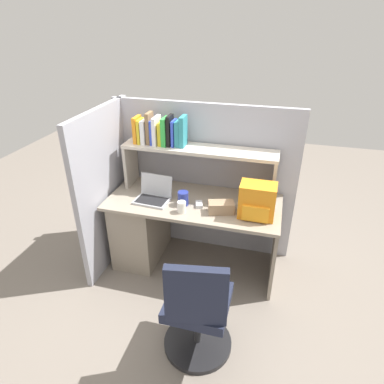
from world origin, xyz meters
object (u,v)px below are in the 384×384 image
(snack_canister, at_px, (183,198))
(office_chair, at_px, (197,314))
(laptop, at_px, (154,195))
(tissue_box, at_px, (221,207))
(computer_mouse, at_px, (199,204))
(paper_cup, at_px, (182,207))
(backpack, at_px, (257,201))

(snack_canister, distance_m, office_chair, 1.04)
(laptop, xyz_separation_m, snack_canister, (0.29, -0.02, 0.01))
(tissue_box, bearing_deg, snack_canister, 157.02)
(laptop, height_order, computer_mouse, laptop)
(paper_cup, height_order, tissue_box, paper_cup)
(paper_cup, bearing_deg, snack_canister, 100.40)
(backpack, bearing_deg, office_chair, -108.66)
(tissue_box, bearing_deg, computer_mouse, 149.21)
(paper_cup, distance_m, office_chair, 0.92)
(tissue_box, relative_size, office_chair, 0.24)
(tissue_box, distance_m, snack_canister, 0.36)
(tissue_box, bearing_deg, office_chair, -105.98)
(paper_cup, relative_size, tissue_box, 0.46)
(tissue_box, relative_size, snack_canister, 1.70)
(computer_mouse, relative_size, office_chair, 0.11)
(laptop, distance_m, computer_mouse, 0.44)
(snack_canister, xyz_separation_m, office_chair, (0.36, -0.89, -0.40))
(backpack, relative_size, snack_canister, 2.32)
(backpack, height_order, paper_cup, backpack)
(laptop, height_order, tissue_box, laptop)
(backpack, distance_m, tissue_box, 0.32)
(laptop, distance_m, tissue_box, 0.65)
(tissue_box, height_order, snack_canister, snack_canister)
(laptop, relative_size, paper_cup, 3.20)
(computer_mouse, height_order, office_chair, office_chair)
(snack_canister, bearing_deg, backpack, -1.95)
(laptop, bearing_deg, backpack, -2.48)
(computer_mouse, height_order, paper_cup, paper_cup)
(office_chair, bearing_deg, snack_canister, -77.49)
(paper_cup, relative_size, office_chair, 0.11)
(laptop, xyz_separation_m, computer_mouse, (0.44, -0.01, -0.03))
(laptop, relative_size, computer_mouse, 3.14)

